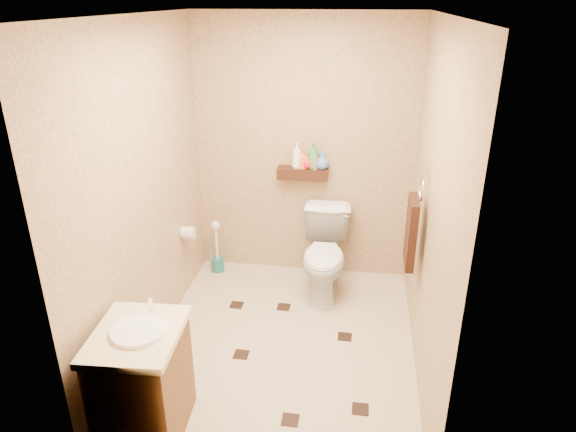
# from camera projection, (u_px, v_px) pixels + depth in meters

# --- Properties ---
(ground) EXTENTS (2.50, 2.50, 0.00)m
(ground) POSITION_uv_depth(u_px,v_px,m) (283.00, 345.00, 3.99)
(ground) COLOR #BEAE8B
(ground) RESTS_ON ground
(wall_back) EXTENTS (2.00, 0.04, 2.40)m
(wall_back) POSITION_uv_depth(u_px,v_px,m) (304.00, 152.00, 4.65)
(wall_back) COLOR tan
(wall_back) RESTS_ON ground
(wall_front) EXTENTS (2.00, 0.04, 2.40)m
(wall_front) POSITION_uv_depth(u_px,v_px,m) (240.00, 301.00, 2.38)
(wall_front) COLOR tan
(wall_front) RESTS_ON ground
(wall_left) EXTENTS (0.04, 2.50, 2.40)m
(wall_left) POSITION_uv_depth(u_px,v_px,m) (144.00, 195.00, 3.65)
(wall_left) COLOR tan
(wall_left) RESTS_ON ground
(wall_right) EXTENTS (0.04, 2.50, 2.40)m
(wall_right) POSITION_uv_depth(u_px,v_px,m) (432.00, 211.00, 3.38)
(wall_right) COLOR tan
(wall_right) RESTS_ON ground
(ceiling) EXTENTS (2.00, 2.50, 0.02)m
(ceiling) POSITION_uv_depth(u_px,v_px,m) (281.00, 15.00, 3.04)
(ceiling) COLOR white
(ceiling) RESTS_ON wall_back
(wall_shelf) EXTENTS (0.46, 0.14, 0.10)m
(wall_shelf) POSITION_uv_depth(u_px,v_px,m) (303.00, 173.00, 4.65)
(wall_shelf) COLOR #37180F
(wall_shelf) RESTS_ON wall_back
(floor_accents) EXTENTS (1.21, 1.38, 0.01)m
(floor_accents) POSITION_uv_depth(u_px,v_px,m) (290.00, 350.00, 3.94)
(floor_accents) COLOR black
(floor_accents) RESTS_ON ground
(toilet) EXTENTS (0.45, 0.76, 0.76)m
(toilet) POSITION_uv_depth(u_px,v_px,m) (325.00, 255.00, 4.56)
(toilet) COLOR white
(toilet) RESTS_ON ground
(vanity) EXTENTS (0.53, 0.63, 0.85)m
(vanity) POSITION_uv_depth(u_px,v_px,m) (143.00, 381.00, 3.08)
(vanity) COLOR brown
(vanity) RESTS_ON ground
(toilet_brush) EXTENTS (0.12, 0.12, 0.53)m
(toilet_brush) POSITION_uv_depth(u_px,v_px,m) (217.00, 254.00, 5.00)
(toilet_brush) COLOR #1A6962
(toilet_brush) RESTS_ON ground
(towel_ring) EXTENTS (0.12, 0.30, 0.76)m
(towel_ring) POSITION_uv_depth(u_px,v_px,m) (412.00, 229.00, 3.72)
(towel_ring) COLOR silver
(towel_ring) RESTS_ON wall_right
(toilet_paper) EXTENTS (0.12, 0.11, 0.12)m
(toilet_paper) POSITION_uv_depth(u_px,v_px,m) (188.00, 233.00, 4.47)
(toilet_paper) COLOR silver
(toilet_paper) RESTS_ON wall_left
(bottle_a) EXTENTS (0.13, 0.13, 0.24)m
(bottle_a) POSITION_uv_depth(u_px,v_px,m) (297.00, 155.00, 4.59)
(bottle_a) COLOR white
(bottle_a) RESTS_ON wall_shelf
(bottle_b) EXTENTS (0.11, 0.11, 0.17)m
(bottle_b) POSITION_uv_depth(u_px,v_px,m) (303.00, 159.00, 4.60)
(bottle_b) COLOR orange
(bottle_b) RESTS_ON wall_shelf
(bottle_c) EXTENTS (0.14, 0.14, 0.14)m
(bottle_c) POSITION_uv_depth(u_px,v_px,m) (308.00, 161.00, 4.60)
(bottle_c) COLOR red
(bottle_c) RESTS_ON wall_shelf
(bottle_d) EXTENTS (0.10, 0.10, 0.24)m
(bottle_d) POSITION_uv_depth(u_px,v_px,m) (313.00, 156.00, 4.57)
(bottle_d) COLOR green
(bottle_d) RESTS_ON wall_shelf
(bottle_e) EXTENTS (0.10, 0.10, 0.16)m
(bottle_e) POSITION_uv_depth(u_px,v_px,m) (315.00, 160.00, 4.59)
(bottle_e) COLOR #C36E41
(bottle_e) RESTS_ON wall_shelf
(bottle_f) EXTENTS (0.15, 0.15, 0.16)m
(bottle_f) POSITION_uv_depth(u_px,v_px,m) (322.00, 161.00, 4.58)
(bottle_f) COLOR #4A7DBA
(bottle_f) RESTS_ON wall_shelf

